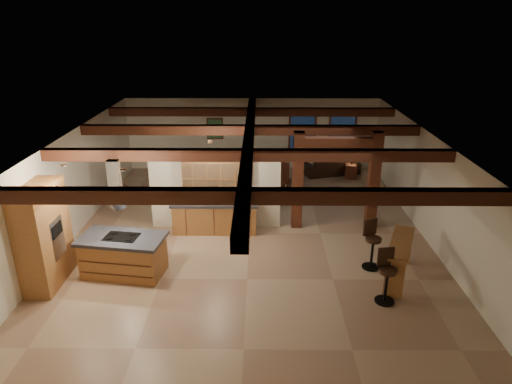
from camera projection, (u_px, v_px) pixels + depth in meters
ground at (249, 233)px, 13.29m from camera, size 12.00×12.00×0.00m
room_walls at (249, 175)px, 12.65m from camera, size 12.00×12.00×12.00m
ceiling_beams at (249, 141)px, 12.29m from camera, size 10.00×12.00×0.28m
timber_posts at (336, 171)px, 13.10m from camera, size 2.50×0.30×2.90m
partition_wall at (216, 192)px, 13.37m from camera, size 3.80×0.18×2.20m
pantry_cabinet at (44, 236)px, 10.47m from camera, size 0.67×1.60×2.40m
back_counter at (215, 217)px, 13.23m from camera, size 2.50×0.66×0.94m
upper_display_cabinet at (214, 169)px, 12.92m from camera, size 1.80×0.36×0.95m
range_hood at (118, 206)px, 10.59m from camera, size 1.10×1.10×1.40m
back_windows at (322, 134)px, 18.25m from camera, size 2.70×0.07×1.70m
framed_art at (215, 129)px, 18.22m from camera, size 0.65×0.05×0.85m
recessed_cans at (137, 158)px, 10.47m from camera, size 3.16×2.46×0.03m
kitchen_island at (124, 255)px, 11.06m from camera, size 2.15×1.36×1.00m
dining_table at (260, 189)px, 15.81m from camera, size 1.82×1.27×0.58m
sofa at (331, 166)px, 18.16m from camera, size 2.36×1.43×0.65m
microwave at (239, 198)px, 13.01m from camera, size 0.49×0.36×0.26m
bar_counter at (400, 254)px, 10.77m from camera, size 1.15×1.91×0.98m
side_table at (351, 171)px, 17.72m from camera, size 0.50×0.50×0.54m
table_lamp at (352, 159)px, 17.54m from camera, size 0.26×0.26×0.31m
bar_stool_a at (386, 276)px, 9.93m from camera, size 0.44×0.45×1.25m
bar_stool_b at (372, 244)px, 11.28m from camera, size 0.47×0.48×1.26m
dining_chairs at (260, 181)px, 15.69m from camera, size 2.26×2.26×1.19m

